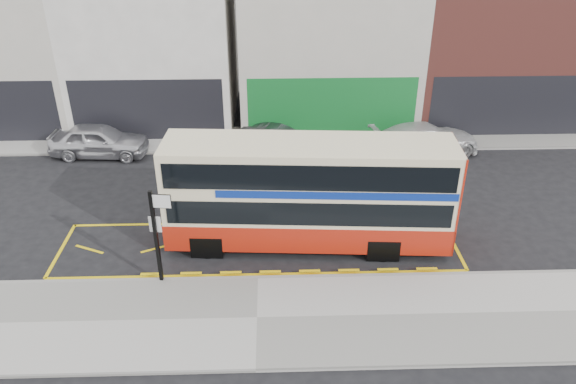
{
  "coord_description": "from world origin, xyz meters",
  "views": [
    {
      "loc": [
        0.51,
        -15.0,
        11.38
      ],
      "look_at": [
        1.05,
        2.0,
        1.98
      ],
      "focal_mm": 35.0,
      "sensor_mm": 36.0,
      "label": 1
    }
  ],
  "objects_px": {
    "double_decker_bus": "(309,193)",
    "car_white": "(425,140)",
    "bus_stop_post": "(157,229)",
    "car_grey": "(279,143)",
    "street_tree_right": "(430,60)",
    "car_silver": "(99,140)"
  },
  "relations": [
    {
      "from": "double_decker_bus",
      "to": "bus_stop_post",
      "type": "height_order",
      "value": "double_decker_bus"
    },
    {
      "from": "car_silver",
      "to": "car_white",
      "type": "distance_m",
      "value": 15.34
    },
    {
      "from": "car_grey",
      "to": "street_tree_right",
      "type": "bearing_deg",
      "value": -46.54
    },
    {
      "from": "double_decker_bus",
      "to": "car_grey",
      "type": "bearing_deg",
      "value": 101.03
    },
    {
      "from": "bus_stop_post",
      "to": "car_grey",
      "type": "xyz_separation_m",
      "value": [
        3.88,
        9.46,
        -1.39
      ]
    },
    {
      "from": "car_silver",
      "to": "car_grey",
      "type": "distance_m",
      "value": 8.45
    },
    {
      "from": "car_silver",
      "to": "car_grey",
      "type": "height_order",
      "value": "car_silver"
    },
    {
      "from": "car_grey",
      "to": "street_tree_right",
      "type": "relative_size",
      "value": 0.79
    },
    {
      "from": "car_grey",
      "to": "car_white",
      "type": "height_order",
      "value": "car_white"
    },
    {
      "from": "bus_stop_post",
      "to": "double_decker_bus",
      "type": "bearing_deg",
      "value": 31.27
    },
    {
      "from": "bus_stop_post",
      "to": "car_white",
      "type": "height_order",
      "value": "bus_stop_post"
    },
    {
      "from": "car_silver",
      "to": "car_white",
      "type": "relative_size",
      "value": 0.87
    },
    {
      "from": "double_decker_bus",
      "to": "car_white",
      "type": "bearing_deg",
      "value": 54.59
    },
    {
      "from": "double_decker_bus",
      "to": "car_silver",
      "type": "relative_size",
      "value": 2.19
    },
    {
      "from": "double_decker_bus",
      "to": "car_white",
      "type": "distance_m",
      "value": 9.55
    },
    {
      "from": "bus_stop_post",
      "to": "car_silver",
      "type": "height_order",
      "value": "bus_stop_post"
    },
    {
      "from": "car_grey",
      "to": "car_white",
      "type": "relative_size",
      "value": 0.82
    },
    {
      "from": "bus_stop_post",
      "to": "car_silver",
      "type": "xyz_separation_m",
      "value": [
        -4.55,
        9.87,
        -1.31
      ]
    },
    {
      "from": "car_white",
      "to": "street_tree_right",
      "type": "xyz_separation_m",
      "value": [
        0.69,
        3.24,
        2.89
      ]
    },
    {
      "from": "car_silver",
      "to": "car_grey",
      "type": "relative_size",
      "value": 1.07
    },
    {
      "from": "car_grey",
      "to": "car_silver",
      "type": "bearing_deg",
      "value": 107.14
    },
    {
      "from": "double_decker_bus",
      "to": "street_tree_right",
      "type": "distance_m",
      "value": 12.6
    }
  ]
}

